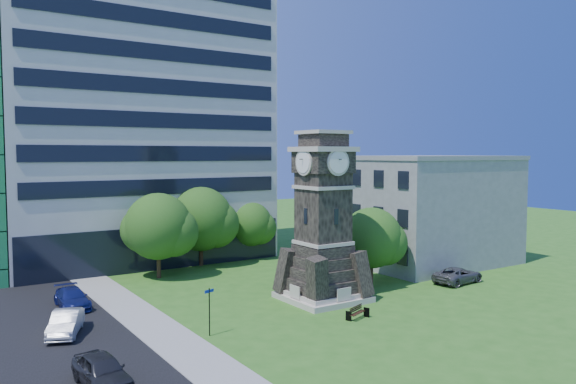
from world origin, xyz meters
TOP-DOWN VIEW (x-y plane):
  - ground at (0.00, 0.00)m, footprint 160.00×160.00m
  - sidewalk at (-9.50, 5.00)m, footprint 3.00×70.00m
  - clock_tower at (3.00, 2.00)m, footprint 5.40×5.40m
  - office_tall at (-3.20, 25.84)m, footprint 26.20×15.11m
  - office_low at (19.97, 8.00)m, footprint 15.20×12.20m
  - car_street_south at (-14.56, -4.72)m, footprint 2.08×4.44m
  - car_street_mid at (-14.33, 3.91)m, footprint 2.98×4.49m
  - car_street_north at (-12.71, 9.73)m, footprint 1.92×4.57m
  - car_east_lot at (15.41, 0.10)m, footprint 4.87×2.60m
  - park_bench at (1.99, -3.02)m, footprint 1.60×0.43m
  - street_sign at (-7.39, -0.90)m, footprint 0.67×0.07m
  - tree_nw at (-4.31, 15.41)m, footprint 6.25×5.68m
  - tree_nc at (0.95, 18.34)m, footprint 6.68×6.07m
  - tree_ne at (6.60, 19.01)m, footprint 4.99×4.54m
  - tree_east at (9.36, 3.82)m, footprint 5.43×4.94m

SIDE VIEW (x-z plane):
  - ground at x=0.00m, z-range 0.00..0.00m
  - sidewalk at x=-9.50m, z-range 0.00..0.06m
  - park_bench at x=1.99m, z-range 0.02..0.85m
  - car_east_lot at x=15.41m, z-range 0.00..1.30m
  - car_street_north at x=-12.71m, z-range 0.00..1.32m
  - car_street_mid at x=-14.33m, z-range 0.00..1.40m
  - car_street_south at x=-14.56m, z-range 0.00..1.47m
  - street_sign at x=-7.39m, z-range 0.35..3.16m
  - tree_ne at x=6.60m, z-range 0.48..6.25m
  - tree_east at x=9.36m, z-range 0.50..6.75m
  - tree_nw at x=-4.31m, z-range 0.62..7.90m
  - tree_nc at x=0.95m, z-range 0.53..8.01m
  - office_low at x=19.97m, z-range 0.01..10.41m
  - clock_tower at x=3.00m, z-range -0.83..11.39m
  - office_tall at x=-3.20m, z-range -0.08..28.52m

